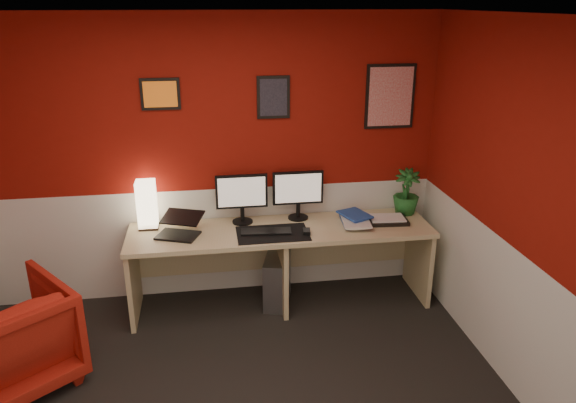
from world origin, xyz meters
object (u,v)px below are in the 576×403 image
object	(u,v)px
monitor_left	(242,191)
monitor_right	(298,188)
potted_plant	(406,192)
armchair	(6,339)
desk	(281,267)
shoji_lamp	(147,206)
pc_tower	(277,279)
laptop	(177,224)
zen_tray	(387,220)

from	to	relation	value
monitor_left	monitor_right	xyz separation A→B (m)	(0.50, 0.02, 0.00)
potted_plant	monitor_right	bearing A→B (deg)	178.25
monitor_right	armchair	xyz separation A→B (m)	(-2.22, -1.02, -0.65)
desk	shoji_lamp	distance (m)	1.27
pc_tower	monitor_right	bearing A→B (deg)	54.14
shoji_lamp	monitor_left	xyz separation A→B (m)	(0.81, -0.01, 0.09)
monitor_right	armchair	world-z (taller)	monitor_right
laptop	monitor_right	xyz separation A→B (m)	(1.06, 0.24, 0.18)
monitor_right	potted_plant	bearing A→B (deg)	-1.75
desk	shoji_lamp	world-z (taller)	shoji_lamp
monitor_left	armchair	bearing A→B (deg)	-150.03
monitor_left	monitor_right	size ratio (longest dim) A/B	1.00
monitor_right	zen_tray	world-z (taller)	monitor_right
shoji_lamp	monitor_right	bearing A→B (deg)	0.57
zen_tray	monitor_left	bearing A→B (deg)	172.06
zen_tray	armchair	xyz separation A→B (m)	(-2.99, -0.82, -0.37)
desk	armchair	bearing A→B (deg)	-158.48
shoji_lamp	armchair	distance (m)	1.47
monitor_left	zen_tray	size ratio (longest dim) A/B	1.66
monitor_right	armchair	bearing A→B (deg)	-155.46
desk	monitor_left	bearing A→B (deg)	149.17
shoji_lamp	potted_plant	world-z (taller)	potted_plant
monitor_left	zen_tray	distance (m)	1.31
shoji_lamp	zen_tray	bearing A→B (deg)	-5.10
zen_tray	potted_plant	size ratio (longest dim) A/B	0.84
laptop	monitor_right	size ratio (longest dim) A/B	0.57
laptop	shoji_lamp	bearing A→B (deg)	159.07
potted_plant	desk	bearing A→B (deg)	-171.27
desk	pc_tower	distance (m)	0.15
shoji_lamp	armchair	size ratio (longest dim) A/B	0.49
monitor_left	pc_tower	distance (m)	0.86
zen_tray	monitor_right	bearing A→B (deg)	165.48
desk	shoji_lamp	xyz separation A→B (m)	(-1.12, 0.20, 0.56)
monitor_left	desk	bearing A→B (deg)	-30.83
shoji_lamp	monitor_right	size ratio (longest dim) A/B	0.69
shoji_lamp	potted_plant	size ratio (longest dim) A/B	0.96
potted_plant	armchair	world-z (taller)	potted_plant
laptop	zen_tray	xyz separation A→B (m)	(1.82, 0.05, -0.09)
shoji_lamp	armchair	xyz separation A→B (m)	(-0.92, -1.00, -0.56)
monitor_left	potted_plant	distance (m)	1.49
shoji_lamp	monitor_right	distance (m)	1.31
potted_plant	pc_tower	world-z (taller)	potted_plant
pc_tower	armchair	bearing A→B (deg)	-142.78
laptop	potted_plant	bearing A→B (deg)	27.48
armchair	monitor_right	bearing A→B (deg)	166.70
monitor_left	zen_tray	xyz separation A→B (m)	(1.26, -0.18, -0.28)
shoji_lamp	monitor_right	world-z (taller)	monitor_right
monitor_right	armchair	size ratio (longest dim) A/B	0.71
laptop	monitor_right	world-z (taller)	monitor_right
monitor_right	zen_tray	bearing A→B (deg)	-14.52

